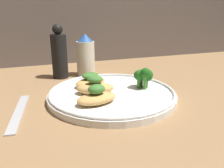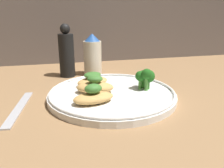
{
  "view_description": "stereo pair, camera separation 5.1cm",
  "coord_description": "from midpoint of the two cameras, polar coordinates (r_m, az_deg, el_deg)",
  "views": [
    {
      "loc": [
        -16.72,
        -45.15,
        19.02
      ],
      "look_at": [
        0.0,
        0.0,
        3.4
      ],
      "focal_mm": 35.0,
      "sensor_mm": 36.0,
      "label": 1
    },
    {
      "loc": [
        -11.89,
        -46.65,
        19.02
      ],
      "look_at": [
        0.0,
        0.0,
        3.4
      ],
      "focal_mm": 35.0,
      "sensor_mm": 36.0,
      "label": 2
    }
  ],
  "objects": [
    {
      "name": "plate",
      "position": [
        0.51,
        -2.82,
        -2.6
      ],
      "size": [
        29.73,
        29.73,
        2.0
      ],
      "color": "white",
      "rests_on": "ground_plane"
    },
    {
      "name": "broccoli_bunch",
      "position": [
        0.54,
        5.53,
        2.28
      ],
      "size": [
        4.63,
        4.64,
        5.34
      ],
      "color": "#4C8E38",
      "rests_on": "plate"
    },
    {
      "name": "sauce_bottle",
      "position": [
        0.7,
        -8.99,
        7.27
      ],
      "size": [
        5.66,
        5.66,
        13.13
      ],
      "color": "beige",
      "rests_on": "ground_plane"
    },
    {
      "name": "pepper_grinder",
      "position": [
        0.69,
        -15.7,
        7.48
      ],
      "size": [
        4.7,
        4.7,
        16.18
      ],
      "color": "black",
      "rests_on": "ground_plane"
    },
    {
      "name": "grilled_meat_front",
      "position": [
        0.45,
        -7.26,
        -3.38
      ],
      "size": [
        9.32,
        6.27,
        4.07
      ],
      "color": "tan",
      "rests_on": "plate"
    },
    {
      "name": "grilled_meat_middle",
      "position": [
        0.5,
        -7.3,
        -0.78
      ],
      "size": [
        9.45,
        6.79,
        4.18
      ],
      "color": "tan",
      "rests_on": "plate"
    },
    {
      "name": "fork",
      "position": [
        0.49,
        -25.96,
        -6.51
      ],
      "size": [
        3.98,
        18.21,
        0.6
      ],
      "color": "#B2B2B7",
      "rests_on": "ground_plane"
    },
    {
      "name": "ground_plane",
      "position": [
        0.52,
        -2.8,
        -4.15
      ],
      "size": [
        180.0,
        180.0,
        1.0
      ],
      "primitive_type": "cube",
      "color": "#936D47"
    },
    {
      "name": "grilled_meat_back",
      "position": [
        0.56,
        -8.27,
        0.82
      ],
      "size": [
        9.37,
        7.27,
        3.5
      ],
      "color": "tan",
      "rests_on": "plate"
    }
  ]
}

